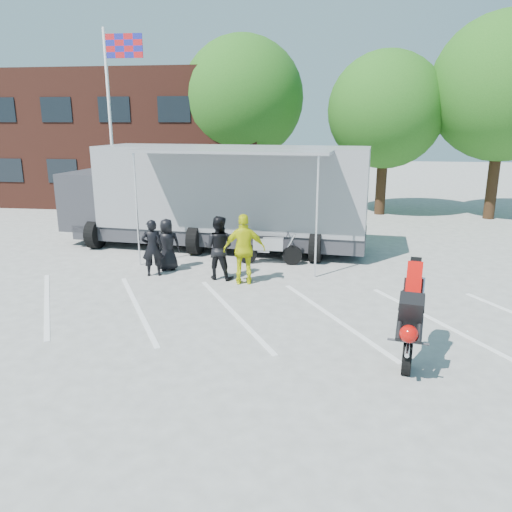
% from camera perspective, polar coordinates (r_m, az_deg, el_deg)
% --- Properties ---
extents(ground, '(100.00, 100.00, 0.00)m').
position_cam_1_polar(ground, '(11.22, -4.60, -8.25)').
color(ground, '#ADADA7').
rests_on(ground, ground).
extents(parking_bay_lines, '(18.09, 13.33, 0.01)m').
position_cam_1_polar(parking_bay_lines, '(12.13, -3.58, -6.37)').
color(parking_bay_lines, white).
rests_on(parking_bay_lines, ground).
extents(office_building, '(18.00, 8.00, 7.00)m').
position_cam_1_polar(office_building, '(30.64, -16.17, 12.79)').
color(office_building, '#4F2319').
rests_on(office_building, ground).
extents(flagpole, '(1.61, 0.12, 8.00)m').
position_cam_1_polar(flagpole, '(21.80, -15.81, 16.19)').
color(flagpole, white).
rests_on(flagpole, ground).
extents(tree_left, '(6.12, 6.12, 8.64)m').
position_cam_1_polar(tree_left, '(26.42, -1.53, 17.57)').
color(tree_left, '#382314').
rests_on(tree_left, ground).
extents(tree_mid, '(5.44, 5.44, 7.68)m').
position_cam_1_polar(tree_mid, '(25.20, 14.63, 15.81)').
color(tree_mid, '#382314').
rests_on(tree_mid, ground).
extents(tree_right, '(6.46, 6.46, 9.12)m').
position_cam_1_polar(tree_right, '(25.77, 26.50, 16.82)').
color(tree_right, '#382314').
rests_on(tree_right, ground).
extents(transporter_truck, '(11.86, 6.56, 3.62)m').
position_cam_1_polar(transporter_truck, '(18.20, -4.16, 0.96)').
color(transporter_truck, gray).
rests_on(transporter_truck, ground).
extents(parked_motorcycle, '(2.12, 0.73, 1.11)m').
position_cam_1_polar(parked_motorcycle, '(16.09, 1.58, -0.91)').
color(parked_motorcycle, silver).
rests_on(parked_motorcycle, ground).
extents(stunt_bike_rider, '(1.23, 2.02, 2.21)m').
position_cam_1_polar(stunt_bike_rider, '(10.42, 16.96, -10.82)').
color(stunt_bike_rider, black).
rests_on(stunt_bike_rider, ground).
extents(spectator_leather_a, '(0.92, 0.79, 1.60)m').
position_cam_1_polar(spectator_leather_a, '(15.48, -10.12, 1.28)').
color(spectator_leather_a, black).
rests_on(spectator_leather_a, ground).
extents(spectator_leather_b, '(0.71, 0.57, 1.69)m').
position_cam_1_polar(spectator_leather_b, '(14.99, -11.77, 0.92)').
color(spectator_leather_b, black).
rests_on(spectator_leather_b, ground).
extents(spectator_leather_c, '(0.99, 0.82, 1.86)m').
position_cam_1_polar(spectator_leather_c, '(14.40, -4.31, 0.96)').
color(spectator_leather_c, black).
rests_on(spectator_leather_c, ground).
extents(spectator_hivis, '(1.24, 0.70, 1.99)m').
position_cam_1_polar(spectator_hivis, '(13.90, -1.34, 0.76)').
color(spectator_hivis, '#D3D80B').
rests_on(spectator_hivis, ground).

